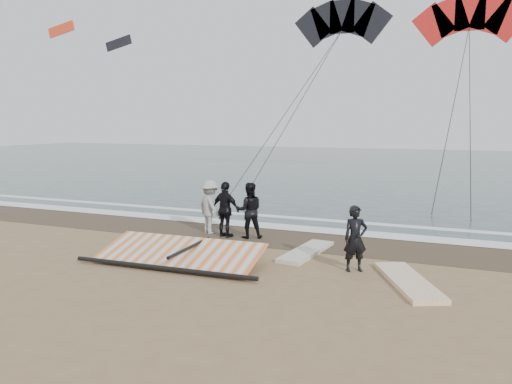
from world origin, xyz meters
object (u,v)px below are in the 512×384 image
(board_white, at_px, (408,281))
(board_cream, at_px, (306,252))
(man_main, at_px, (355,239))
(sail_rig, at_px, (180,255))

(board_white, xyz_separation_m, board_cream, (-2.82, 1.61, -0.00))
(man_main, distance_m, sail_rig, 4.39)
(sail_rig, bearing_deg, board_white, 4.52)
(man_main, bearing_deg, sail_rig, 160.66)
(board_white, bearing_deg, man_main, 133.24)
(man_main, relative_size, sail_rig, 0.33)
(man_main, xyz_separation_m, sail_rig, (-4.25, -0.95, -0.59))
(board_white, relative_size, board_cream, 1.08)
(board_cream, bearing_deg, board_white, -23.41)
(board_white, bearing_deg, board_cream, 125.10)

